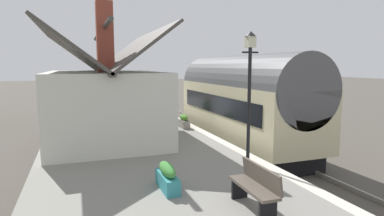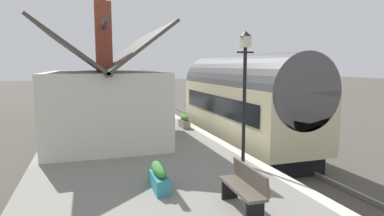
{
  "view_description": "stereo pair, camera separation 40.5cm",
  "coord_description": "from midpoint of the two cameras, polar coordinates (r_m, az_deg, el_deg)",
  "views": [
    {
      "loc": [
        -11.66,
        6.25,
        3.84
      ],
      "look_at": [
        1.51,
        1.5,
        1.99
      ],
      "focal_mm": 30.07,
      "sensor_mm": 36.0,
      "label": 1
    },
    {
      "loc": [
        -11.8,
        5.87,
        3.84
      ],
      "look_at": [
        1.51,
        1.5,
        1.99
      ],
      "focal_mm": 30.07,
      "sensor_mm": 36.0,
      "label": 2
    }
  ],
  "objects": [
    {
      "name": "ground_plane",
      "position": [
        13.75,
        8.88,
        -8.79
      ],
      "size": [
        160.0,
        160.0,
        0.0
      ],
      "primitive_type": "plane",
      "color": "#4C473F"
    },
    {
      "name": "platform",
      "position": [
        12.33,
        -9.23,
        -8.32
      ],
      "size": [
        32.0,
        6.54,
        0.99
      ],
      "primitive_type": "cube",
      "color": "gray",
      "rests_on": "ground"
    },
    {
      "name": "platform_edge_coping",
      "position": [
        13.02,
        4.32,
        -5.11
      ],
      "size": [
        32.0,
        0.36,
        0.02
      ],
      "primitive_type": "cube",
      "color": "beige",
      "rests_on": "platform"
    },
    {
      "name": "rail_near",
      "position": [
        14.52,
        14.65,
        -7.78
      ],
      "size": [
        52.0,
        0.08,
        0.14
      ],
      "primitive_type": "cube",
      "color": "gray",
      "rests_on": "ground"
    },
    {
      "name": "rail_far",
      "position": [
        13.81,
        9.56,
        -8.43
      ],
      "size": [
        52.0,
        0.08,
        0.14
      ],
      "primitive_type": "cube",
      "color": "gray",
      "rests_on": "ground"
    },
    {
      "name": "train",
      "position": [
        14.88,
        9.83,
        1.14
      ],
      "size": [
        9.16,
        2.73,
        4.32
      ],
      "color": "black",
      "rests_on": "ground"
    },
    {
      "name": "station_building",
      "position": [
        13.51,
        -14.59,
        1.33
      ],
      "size": [
        7.61,
        4.37,
        5.4
      ],
      "color": "silver",
      "rests_on": "platform"
    },
    {
      "name": "bench_mid_platform",
      "position": [
        6.66,
        11.05,
        -13.49
      ],
      "size": [
        1.41,
        0.46,
        0.88
      ],
      "color": "brown",
      "rests_on": "platform"
    },
    {
      "name": "planter_corner_building",
      "position": [
        7.63,
        -4.35,
        -12.04
      ],
      "size": [
        1.08,
        0.32,
        0.62
      ],
      "color": "teal",
      "rests_on": "platform"
    },
    {
      "name": "planter_edge_far",
      "position": [
        14.88,
        -0.61,
        -2.37
      ],
      "size": [
        0.89,
        0.32,
        0.62
      ],
      "color": "gray",
      "rests_on": "platform"
    },
    {
      "name": "planter_edge_near",
      "position": [
        20.04,
        -8.96,
        0.43
      ],
      "size": [
        0.39,
        0.39,
        0.77
      ],
      "color": "teal",
      "rests_on": "platform"
    },
    {
      "name": "planter_bench_left",
      "position": [
        17.97,
        -4.56,
        -0.27
      ],
      "size": [
        0.53,
        0.53,
        0.86
      ],
      "color": "black",
      "rests_on": "platform"
    },
    {
      "name": "lamp_post_platform",
      "position": [
        9.18,
        10.62,
        6.1
      ],
      "size": [
        0.32,
        0.5,
        3.8
      ],
      "color": "black",
      "rests_on": "platform"
    }
  ]
}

